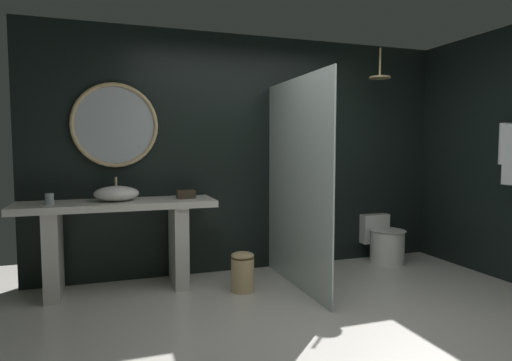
{
  "coord_description": "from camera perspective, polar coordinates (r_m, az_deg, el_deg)",
  "views": [
    {
      "loc": [
        -1.56,
        -2.76,
        1.39
      ],
      "look_at": [
        -0.37,
        0.71,
        1.1
      ],
      "focal_mm": 30.52,
      "sensor_mm": 36.0,
      "label": 1
    }
  ],
  "objects": [
    {
      "name": "rain_shower_head",
      "position": [
        5.3,
        15.91,
        13.1
      ],
      "size": [
        0.24,
        0.24,
        0.34
      ],
      "color": "#D6B77F"
    },
    {
      "name": "side_wall_right",
      "position": [
        5.26,
        29.09,
        3.0
      ],
      "size": [
        0.1,
        2.47,
        2.6
      ],
      "primitive_type": "cube",
      "color": "black",
      "rests_on": "ground_plane"
    },
    {
      "name": "round_wall_mirror",
      "position": [
        4.58,
        -18.0,
        6.92
      ],
      "size": [
        0.84,
        0.04,
        0.84
      ],
      "color": "#D6B77F"
    },
    {
      "name": "toilet",
      "position": [
        5.47,
        16.42,
        -7.71
      ],
      "size": [
        0.42,
        0.59,
        0.55
      ],
      "color": "white",
      "rests_on": "ground_plane"
    },
    {
      "name": "tissue_box",
      "position": [
        4.4,
        -9.18,
        -1.8
      ],
      "size": [
        0.18,
        0.14,
        0.08
      ],
      "primitive_type": "cube",
      "color": "#3D3323",
      "rests_on": "vanity_counter"
    },
    {
      "name": "ground_plane",
      "position": [
        3.46,
        10.2,
        -19.18
      ],
      "size": [
        5.76,
        5.76,
        0.0
      ],
      "primitive_type": "plane",
      "color": "silver"
    },
    {
      "name": "vanity_counter",
      "position": [
        4.38,
        -17.61,
        -6.45
      ],
      "size": [
        1.83,
        0.57,
        0.87
      ],
      "color": "silver",
      "rests_on": "ground_plane"
    },
    {
      "name": "tumbler_cup",
      "position": [
        4.31,
        -25.44,
        -2.19
      ],
      "size": [
        0.08,
        0.08,
        0.1
      ],
      "primitive_type": "cylinder",
      "color": "silver",
      "rests_on": "vanity_counter"
    },
    {
      "name": "back_wall_panel",
      "position": [
        4.92,
        -0.44,
        3.5
      ],
      "size": [
        4.8,
        0.1,
        2.6
      ],
      "primitive_type": "cube",
      "color": "black",
      "rests_on": "ground_plane"
    },
    {
      "name": "waste_bin",
      "position": [
        4.25,
        -1.77,
        -11.81
      ],
      "size": [
        0.22,
        0.22,
        0.38
      ],
      "color": "#D6B77F",
      "rests_on": "ground_plane"
    },
    {
      "name": "vessel_sink",
      "position": [
        4.33,
        -17.82,
        -1.64
      ],
      "size": [
        0.41,
        0.34,
        0.22
      ],
      "color": "white",
      "rests_on": "vanity_counter"
    },
    {
      "name": "shower_glass_panel",
      "position": [
        4.27,
        5.36,
        -0.4
      ],
      "size": [
        0.02,
        1.48,
        2.05
      ],
      "primitive_type": "cube",
      "color": "silver",
      "rests_on": "ground_plane"
    }
  ]
}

